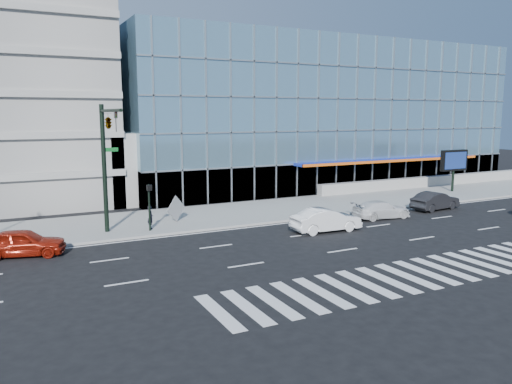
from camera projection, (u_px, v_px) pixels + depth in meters
ground at (304, 235)px, 31.43m from camera, size 160.00×160.00×0.00m
sidewalk at (248, 212)px, 38.46m from camera, size 120.00×8.00×0.15m
theatre_building at (287, 114)px, 59.43m from camera, size 42.00×26.00×15.00m
ramp_block at (138, 166)px, 44.13m from camera, size 6.00×8.00×6.00m
retaining_wall at (439, 180)px, 52.29m from camera, size 30.00×0.80×1.00m
traffic_signal at (107, 138)px, 29.57m from camera, size 1.14×5.74×8.00m
ped_signal_post at (149, 200)px, 31.64m from camera, size 0.30×0.33×3.00m
marquee_sign at (454, 161)px, 47.84m from camera, size 3.20×0.43×4.00m
white_suv at (381, 210)px, 36.40m from camera, size 4.58×2.21×1.29m
white_sedan at (326, 220)px, 32.30m from camera, size 4.70×1.84×1.52m
dark_sedan at (435, 201)px, 39.59m from camera, size 4.55×2.08×1.45m
red_sedan at (22, 243)px, 26.70m from camera, size 4.67×2.83×1.49m
pedestrian at (150, 217)px, 32.41m from camera, size 0.38×0.57×1.52m
tilted_panel at (176, 209)px, 34.53m from camera, size 1.59×1.02×1.84m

